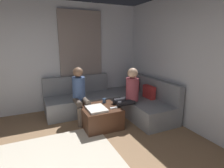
# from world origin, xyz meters

# --- Properties ---
(wall_left) EXTENTS (0.12, 6.00, 2.70)m
(wall_left) POSITION_xyz_m (-2.94, 0.00, 1.35)
(wall_left) COLOR silver
(wall_left) RESTS_ON ground_plane
(curtain_panel) EXTENTS (0.06, 1.10, 2.50)m
(curtain_panel) POSITION_xyz_m (-2.84, 1.30, 1.25)
(curtain_panel) COLOR gray
(curtain_panel) RESTS_ON ground_plane
(sectional_couch) EXTENTS (2.10, 2.55, 0.87)m
(sectional_couch) POSITION_xyz_m (-2.08, 1.88, 0.28)
(sectional_couch) COLOR gray
(sectional_couch) RESTS_ON ground_plane
(ottoman) EXTENTS (0.76, 0.76, 0.42)m
(ottoman) POSITION_xyz_m (-1.49, 1.30, 0.21)
(ottoman) COLOR #4C2D1E
(ottoman) RESTS_ON ground_plane
(folded_blanket) EXTENTS (0.44, 0.36, 0.04)m
(folded_blanket) POSITION_xyz_m (-1.39, 1.18, 0.44)
(folded_blanket) COLOR white
(folded_blanket) RESTS_ON ottoman
(coffee_mug) EXTENTS (0.08, 0.08, 0.10)m
(coffee_mug) POSITION_xyz_m (-1.71, 1.48, 0.47)
(coffee_mug) COLOR #334C72
(coffee_mug) RESTS_ON ottoman
(game_remote) EXTENTS (0.05, 0.15, 0.02)m
(game_remote) POSITION_xyz_m (-1.31, 1.52, 0.43)
(game_remote) COLOR white
(game_remote) RESTS_ON ottoman
(person_on_couch_back) EXTENTS (0.30, 0.60, 1.20)m
(person_on_couch_back) POSITION_xyz_m (-1.44, 1.93, 0.66)
(person_on_couch_back) COLOR black
(person_on_couch_back) RESTS_ON ground_plane
(person_on_couch_side) EXTENTS (0.60, 0.30, 1.20)m
(person_on_couch_side) POSITION_xyz_m (-1.93, 1.00, 0.66)
(person_on_couch_side) COLOR brown
(person_on_couch_side) RESTS_ON ground_plane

